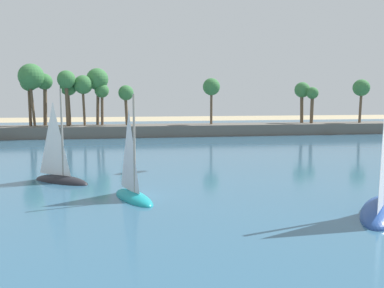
{
  "coord_description": "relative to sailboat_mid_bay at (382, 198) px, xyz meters",
  "views": [
    {
      "loc": [
        -2.54,
        -2.55,
        6.21
      ],
      "look_at": [
        0.38,
        14.2,
        4.31
      ],
      "focal_mm": 39.58,
      "sensor_mm": 36.0,
      "label": 1
    }
  ],
  "objects": [
    {
      "name": "sailboat_toward_headland",
      "position": [
        -12.74,
        5.69,
        -0.26
      ],
      "size": [
        2.96,
        4.87,
        6.77
      ],
      "color": "teal",
      "rests_on": "sea"
    },
    {
      "name": "sailboat_far_left",
      "position": [
        -17.78,
        11.76,
        -0.23
      ],
      "size": [
        4.79,
        4.3,
        7.21
      ],
      "color": "black",
      "rests_on": "sea"
    },
    {
      "name": "sea",
      "position": [
        -10.98,
        38.52,
        -0.9
      ],
      "size": [
        220.0,
        96.56,
        0.06
      ],
      "primitive_type": "cube",
      "color": "#33607F",
      "rests_on": "ground"
    },
    {
      "name": "sailboat_mid_bay",
      "position": [
        0.0,
        0.0,
        0.0
      ],
      "size": [
        5.69,
        6.52,
        9.7
      ],
      "color": "#234793",
      "rests_on": "sea"
    },
    {
      "name": "palm_headland",
      "position": [
        -12.05,
        46.88,
        1.87
      ],
      "size": [
        87.82,
        6.04,
        12.05
      ],
      "color": "#605B54",
      "rests_on": "ground"
    }
  ]
}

